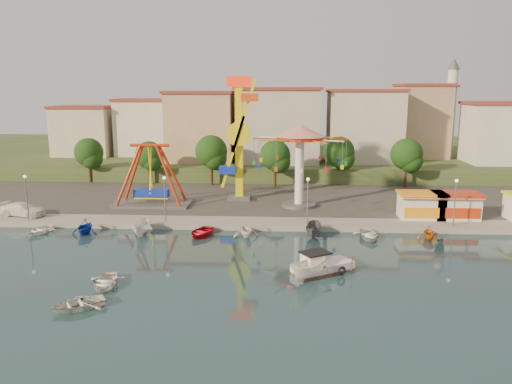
# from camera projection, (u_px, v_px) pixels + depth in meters

# --- Properties ---
(ground) EXTENTS (200.00, 200.00, 0.00)m
(ground) POSITION_uv_depth(u_px,v_px,m) (222.00, 269.00, 43.57)
(ground) COLOR #162F3D
(ground) RESTS_ON ground
(quay_deck) EXTENTS (200.00, 100.00, 0.60)m
(quay_deck) POSITION_uv_depth(u_px,v_px,m) (258.00, 163.00, 104.15)
(quay_deck) COLOR #9E998E
(quay_deck) RESTS_ON ground
(asphalt_pad) EXTENTS (90.00, 28.00, 0.01)m
(asphalt_pad) POSITION_uv_depth(u_px,v_px,m) (247.00, 193.00, 72.79)
(asphalt_pad) COLOR #4C4944
(asphalt_pad) RESTS_ON quay_deck
(hill_terrace) EXTENTS (200.00, 60.00, 3.00)m
(hill_terrace) POSITION_uv_depth(u_px,v_px,m) (259.00, 154.00, 108.80)
(hill_terrace) COLOR #384C26
(hill_terrace) RESTS_ON ground
(pirate_ship_ride) EXTENTS (10.00, 5.00, 8.00)m
(pirate_ship_ride) POSITION_uv_depth(u_px,v_px,m) (151.00, 176.00, 64.31)
(pirate_ship_ride) COLOR #59595E
(pirate_ship_ride) RESTS_ON quay_deck
(kamikaze_tower) EXTENTS (4.20, 3.10, 16.50)m
(kamikaze_tower) POSITION_uv_depth(u_px,v_px,m) (240.00, 141.00, 66.53)
(kamikaze_tower) COLOR #59595E
(kamikaze_tower) RESTS_ON quay_deck
(wave_swinger) EXTENTS (11.60, 11.60, 10.40)m
(wave_swinger) POSITION_uv_depth(u_px,v_px,m) (300.00, 148.00, 62.71)
(wave_swinger) COLOR #59595E
(wave_swinger) RESTS_ON quay_deck
(booth_left) EXTENTS (5.40, 3.78, 3.08)m
(booth_left) POSITION_uv_depth(u_px,v_px,m) (421.00, 205.00, 58.10)
(booth_left) COLOR white
(booth_left) RESTS_ON quay_deck
(booth_mid) EXTENTS (5.40, 3.78, 3.08)m
(booth_mid) POSITION_uv_depth(u_px,v_px,m) (456.00, 205.00, 57.88)
(booth_mid) COLOR white
(booth_mid) RESTS_ON quay_deck
(lamp_post_0) EXTENTS (0.14, 0.14, 5.00)m
(lamp_post_0) POSITION_uv_depth(u_px,v_px,m) (27.00, 199.00, 56.97)
(lamp_post_0) COLOR #59595E
(lamp_post_0) RESTS_ON quay_deck
(lamp_post_1) EXTENTS (0.14, 0.14, 5.00)m
(lamp_post_1) POSITION_uv_depth(u_px,v_px,m) (165.00, 201.00, 56.10)
(lamp_post_1) COLOR #59595E
(lamp_post_1) RESTS_ON quay_deck
(lamp_post_2) EXTENTS (0.14, 0.14, 5.00)m
(lamp_post_2) POSITION_uv_depth(u_px,v_px,m) (308.00, 202.00, 55.23)
(lamp_post_2) COLOR #59595E
(lamp_post_2) RESTS_ON quay_deck
(lamp_post_3) EXTENTS (0.14, 0.14, 5.00)m
(lamp_post_3) POSITION_uv_depth(u_px,v_px,m) (455.00, 204.00, 54.36)
(lamp_post_3) COLOR #59595E
(lamp_post_3) RESTS_ON quay_deck
(tree_0) EXTENTS (4.60, 4.60, 7.19)m
(tree_0) POSITION_uv_depth(u_px,v_px,m) (89.00, 152.00, 80.05)
(tree_0) COLOR #382314
(tree_0) RESTS_ON quay_deck
(tree_1) EXTENTS (4.35, 4.35, 6.80)m
(tree_1) POSITION_uv_depth(u_px,v_px,m) (149.00, 155.00, 78.84)
(tree_1) COLOR #382314
(tree_1) RESTS_ON quay_deck
(tree_2) EXTENTS (5.02, 5.02, 7.85)m
(tree_2) POSITION_uv_depth(u_px,v_px,m) (211.00, 151.00, 77.73)
(tree_2) COLOR #382314
(tree_2) RESTS_ON quay_deck
(tree_3) EXTENTS (4.68, 4.68, 7.32)m
(tree_3) POSITION_uv_depth(u_px,v_px,m) (275.00, 155.00, 75.85)
(tree_3) COLOR #382314
(tree_3) RESTS_ON quay_deck
(tree_4) EXTENTS (4.86, 4.86, 7.60)m
(tree_4) POSITION_uv_depth(u_px,v_px,m) (339.00, 152.00, 78.19)
(tree_4) COLOR #382314
(tree_4) RESTS_ON quay_deck
(tree_5) EXTENTS (4.83, 4.83, 7.54)m
(tree_5) POSITION_uv_depth(u_px,v_px,m) (407.00, 154.00, 75.87)
(tree_5) COLOR #382314
(tree_5) RESTS_ON quay_deck
(building_0) EXTENTS (9.26, 9.53, 11.87)m
(building_0) POSITION_uv_depth(u_px,v_px,m) (66.00, 127.00, 88.64)
(building_0) COLOR beige
(building_0) RESTS_ON hill_terrace
(building_1) EXTENTS (12.33, 9.01, 8.63)m
(building_1) POSITION_uv_depth(u_px,v_px,m) (142.00, 133.00, 93.52)
(building_1) COLOR silver
(building_1) RESTS_ON hill_terrace
(building_2) EXTENTS (11.95, 9.28, 11.23)m
(building_2) POSITION_uv_depth(u_px,v_px,m) (212.00, 127.00, 93.11)
(building_2) COLOR tan
(building_2) RESTS_ON hill_terrace
(building_3) EXTENTS (12.59, 10.50, 9.20)m
(building_3) POSITION_uv_depth(u_px,v_px,m) (286.00, 134.00, 89.47)
(building_3) COLOR beige
(building_3) RESTS_ON hill_terrace
(building_4) EXTENTS (10.75, 9.23, 9.24)m
(building_4) POSITION_uv_depth(u_px,v_px,m) (358.00, 132.00, 92.06)
(building_4) COLOR beige
(building_4) RESTS_ON hill_terrace
(building_5) EXTENTS (12.77, 10.96, 11.21)m
(building_5) POSITION_uv_depth(u_px,v_px,m) (435.00, 128.00, 89.31)
(building_5) COLOR tan
(building_5) RESTS_ON hill_terrace
(building_6) EXTENTS (8.23, 8.98, 12.36)m
(building_6) POSITION_uv_depth(u_px,v_px,m) (507.00, 126.00, 87.03)
(building_6) COLOR silver
(building_6) RESTS_ON hill_terrace
(minaret) EXTENTS (2.80, 2.80, 18.00)m
(minaret) POSITION_uv_depth(u_px,v_px,m) (451.00, 105.00, 91.91)
(minaret) COLOR silver
(minaret) RESTS_ON hill_terrace
(cabin_motorboat) EXTENTS (5.62, 4.54, 1.88)m
(cabin_motorboat) POSITION_uv_depth(u_px,v_px,m) (321.00, 266.00, 42.74)
(cabin_motorboat) COLOR white
(cabin_motorboat) RESTS_ON ground
(rowboat_a) EXTENTS (3.34, 4.29, 0.81)m
(rowboat_a) POSITION_uv_depth(u_px,v_px,m) (105.00, 282.00, 39.51)
(rowboat_a) COLOR white
(rowboat_a) RESTS_ON ground
(rowboat_b) EXTENTS (4.65, 4.37, 0.78)m
(rowboat_b) POSITION_uv_depth(u_px,v_px,m) (78.00, 303.00, 35.52)
(rowboat_b) COLOR silver
(rowboat_b) RESTS_ON ground
(skiff) EXTENTS (4.07, 4.68, 1.76)m
(skiff) POSITION_uv_depth(u_px,v_px,m) (309.00, 269.00, 40.96)
(skiff) COLOR white
(skiff) RESTS_ON ground
(van) EXTENTS (5.79, 3.23, 1.59)m
(van) POSITION_uv_depth(u_px,v_px,m) (23.00, 209.00, 59.26)
(van) COLOR white
(van) RESTS_ON quay_deck
(moored_boat_0) EXTENTS (3.42, 4.09, 0.73)m
(moored_boat_0) POSITION_uv_depth(u_px,v_px,m) (39.00, 230.00, 54.23)
(moored_boat_0) COLOR white
(moored_boat_0) RESTS_ON ground
(moored_boat_1) EXTENTS (2.85, 3.28, 1.69)m
(moored_boat_1) POSITION_uv_depth(u_px,v_px,m) (85.00, 226.00, 53.86)
(moored_boat_1) COLOR #122FA0
(moored_boat_1) RESTS_ON ground
(moored_boat_2) EXTENTS (1.59, 4.04, 1.55)m
(moored_boat_2) POSITION_uv_depth(u_px,v_px,m) (142.00, 228.00, 53.54)
(moored_boat_2) COLOR silver
(moored_boat_2) RESTS_ON ground
(moored_boat_3) EXTENTS (3.93, 4.73, 0.85)m
(moored_boat_3) POSITION_uv_depth(u_px,v_px,m) (201.00, 232.00, 53.26)
(moored_boat_3) COLOR red
(moored_boat_3) RESTS_ON ground
(moored_boat_4) EXTENTS (3.46, 3.74, 1.64)m
(moored_boat_4) POSITION_uv_depth(u_px,v_px,m) (246.00, 229.00, 52.92)
(moored_boat_4) COLOR white
(moored_boat_4) RESTS_ON ground
(moored_boat_5) EXTENTS (2.17, 4.32, 1.60)m
(moored_boat_5) POSITION_uv_depth(u_px,v_px,m) (314.00, 230.00, 52.53)
(moored_boat_5) COLOR #525257
(moored_boat_5) RESTS_ON ground
(moored_boat_6) EXTENTS (3.02, 4.10, 0.82)m
(moored_boat_6) POSITION_uv_depth(u_px,v_px,m) (369.00, 235.00, 52.29)
(moored_boat_6) COLOR white
(moored_boat_6) RESTS_ON ground
(moored_boat_7) EXTENTS (2.76, 3.08, 1.46)m
(moored_boat_7) POSITION_uv_depth(u_px,v_px,m) (429.00, 233.00, 51.89)
(moored_boat_7) COLOR orange
(moored_boat_7) RESTS_ON ground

